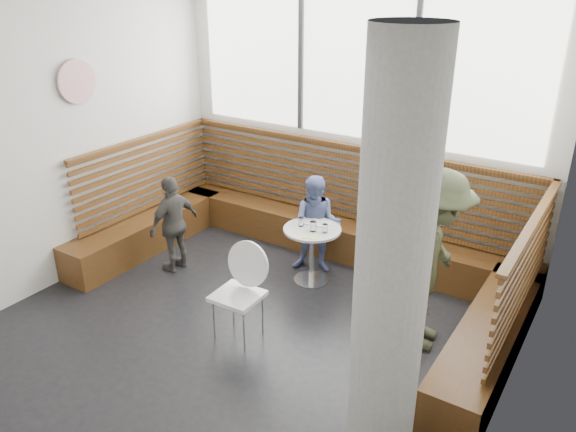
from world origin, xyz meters
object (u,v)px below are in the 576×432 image
Objects in this scene: cafe_table at (312,244)px; cafe_chair at (242,284)px; child_back at (317,225)px; concrete_column at (392,275)px; child_left at (174,224)px; adult_man at (433,262)px.

cafe_table is 0.70× the size of cafe_chair.
cafe_table is 0.57× the size of child_back.
concrete_column is at bearing -70.12° from child_back.
cafe_chair is at bearing 72.68° from child_left.
adult_man is at bearing 100.00° from child_left.
adult_man reaches higher than child_back.
child_left is (-1.49, -0.91, -0.01)m from child_back.
cafe_table is at bearing 67.76° from adult_man.
child_back reaches higher than child_left.
child_back is 1.75m from child_left.
child_left is (-3.17, -0.21, -0.30)m from adult_man.
child_left is at bearing 157.57° from concrete_column.
cafe_table is at bearing 131.41° from concrete_column.
adult_man is (-0.21, 1.61, -0.69)m from concrete_column.
concrete_column reaches higher than adult_man.
cafe_chair is 1.58m from child_back.
cafe_chair is 1.69m from child_left.
concrete_column is 1.75× the size of adult_man.
cafe_chair is 0.82× the size of child_left.
adult_man is (1.62, 0.88, 0.32)m from cafe_chair.
concrete_column is at bearing -179.83° from adult_man.
cafe_table is 1.71m from child_left.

